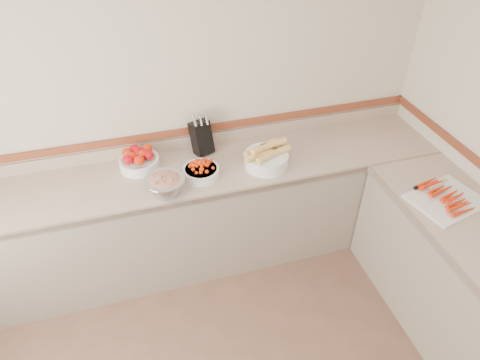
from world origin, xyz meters
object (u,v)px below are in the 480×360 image
object	(u,v)px
knife_block	(201,137)
rhubarb_bowl	(165,184)
cutting_board	(446,198)
corn_bowl	(266,157)
tomato_bowl	(139,160)
cherry_tomato_bowl	(201,170)

from	to	relation	value
knife_block	rhubarb_bowl	world-z (taller)	knife_block
rhubarb_bowl	cutting_board	xyz separation A→B (m)	(1.81, -0.60, -0.06)
corn_bowl	cutting_board	size ratio (longest dim) A/B	0.69
rhubarb_bowl	cutting_board	distance (m)	1.90
tomato_bowl	knife_block	bearing A→B (deg)	7.56
rhubarb_bowl	cherry_tomato_bowl	bearing A→B (deg)	24.70
knife_block	cutting_board	distance (m)	1.79
knife_block	cutting_board	world-z (taller)	knife_block
cutting_board	rhubarb_bowl	bearing A→B (deg)	161.62
tomato_bowl	cherry_tomato_bowl	xyz separation A→B (m)	(0.42, -0.24, -0.02)
cherry_tomato_bowl	knife_block	bearing A→B (deg)	76.49
knife_block	cutting_board	xyz separation A→B (m)	(1.46, -1.03, -0.12)
knife_block	cutting_board	bearing A→B (deg)	-35.23
knife_block	cherry_tomato_bowl	size ratio (longest dim) A/B	1.27
tomato_bowl	corn_bowl	bearing A→B (deg)	-15.05
rhubarb_bowl	cutting_board	bearing A→B (deg)	-18.38
tomato_bowl	cherry_tomato_bowl	distance (m)	0.48
tomato_bowl	cherry_tomato_bowl	size ratio (longest dim) A/B	1.12
cherry_tomato_bowl	rhubarb_bowl	xyz separation A→B (m)	(-0.27, -0.13, 0.03)
knife_block	rhubarb_bowl	xyz separation A→B (m)	(-0.35, -0.43, -0.06)
cherry_tomato_bowl	tomato_bowl	bearing A→B (deg)	150.29
rhubarb_bowl	knife_block	bearing A→B (deg)	51.03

